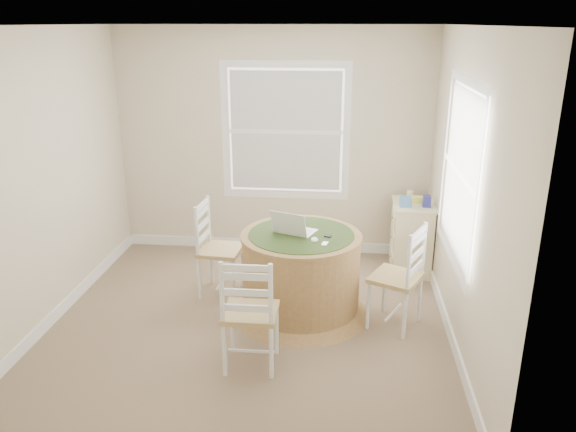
# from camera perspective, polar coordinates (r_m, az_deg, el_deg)

# --- Properties ---
(room) EXTENTS (3.64, 3.64, 2.64)m
(room) POSITION_cam_1_polar(r_m,az_deg,el_deg) (4.88, -2.06, 3.36)
(room) COLOR #806751
(room) RESTS_ON ground
(round_table) EXTENTS (1.29, 1.29, 0.80)m
(round_table) POSITION_cam_1_polar(r_m,az_deg,el_deg) (5.25, 1.32, -5.55)
(round_table) COLOR #A28448
(round_table) RESTS_ON ground
(chair_left) EXTENTS (0.43, 0.45, 0.95)m
(chair_left) POSITION_cam_1_polar(r_m,az_deg,el_deg) (5.64, -6.86, -3.41)
(chair_left) COLOR white
(chair_left) RESTS_ON ground
(chair_near) EXTENTS (0.42, 0.40, 0.95)m
(chair_near) POSITION_cam_1_polar(r_m,az_deg,el_deg) (4.47, -3.83, -9.69)
(chair_near) COLOR white
(chair_near) RESTS_ON ground
(chair_right) EXTENTS (0.54, 0.55, 0.95)m
(chair_right) POSITION_cam_1_polar(r_m,az_deg,el_deg) (5.11, 10.89, -6.12)
(chair_right) COLOR white
(chair_right) RESTS_ON ground
(laptop) EXTENTS (0.43, 0.41, 0.24)m
(laptop) POSITION_cam_1_polar(r_m,az_deg,el_deg) (5.13, 0.61, -1.37)
(laptop) COLOR white
(laptop) RESTS_ON round_table
(mouse) EXTENTS (0.08, 0.11, 0.03)m
(mouse) POSITION_cam_1_polar(r_m,az_deg,el_deg) (4.96, 2.70, -2.42)
(mouse) COLOR white
(mouse) RESTS_ON round_table
(phone) EXTENTS (0.06, 0.10, 0.02)m
(phone) POSITION_cam_1_polar(r_m,az_deg,el_deg) (4.89, 3.75, -2.87)
(phone) COLOR #B7BABF
(phone) RESTS_ON round_table
(keys) EXTENTS (0.07, 0.06, 0.02)m
(keys) POSITION_cam_1_polar(r_m,az_deg,el_deg) (5.05, 4.07, -2.10)
(keys) COLOR black
(keys) RESTS_ON round_table
(corner_chest) EXTENTS (0.44, 0.59, 0.78)m
(corner_chest) POSITION_cam_1_polar(r_m,az_deg,el_deg) (6.30, 12.40, -2.10)
(corner_chest) COLOR beige
(corner_chest) RESTS_ON ground
(tissue_box) EXTENTS (0.12, 0.12, 0.10)m
(tissue_box) POSITION_cam_1_polar(r_m,az_deg,el_deg) (6.04, 11.83, 1.43)
(tissue_box) COLOR #4E85B3
(tissue_box) RESTS_ON corner_chest
(box_yellow) EXTENTS (0.15, 0.10, 0.06)m
(box_yellow) POSITION_cam_1_polar(r_m,az_deg,el_deg) (6.22, 12.95, 1.66)
(box_yellow) COLOR #EAEE54
(box_yellow) RESTS_ON corner_chest
(box_blue) EXTENTS (0.08, 0.08, 0.12)m
(box_blue) POSITION_cam_1_polar(r_m,az_deg,el_deg) (6.07, 13.93, 1.46)
(box_blue) COLOR #2F308F
(box_blue) RESTS_ON corner_chest
(cup_cream) EXTENTS (0.07, 0.07, 0.09)m
(cup_cream) POSITION_cam_1_polar(r_m,az_deg,el_deg) (6.32, 12.30, 2.14)
(cup_cream) COLOR beige
(cup_cream) RESTS_ON corner_chest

